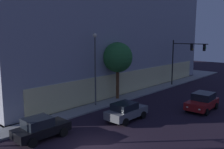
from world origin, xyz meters
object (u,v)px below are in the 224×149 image
object	(u,v)px
modern_building	(63,25)
street_lamp_sidewalk	(95,60)
car_red	(202,101)
car_grey	(126,111)
traffic_light_far_corner	(185,54)
car_black	(41,128)
sidewalk_tree	(118,58)

from	to	relation	value
modern_building	street_lamp_sidewalk	bearing A→B (deg)	-116.78
street_lamp_sidewalk	car_red	xyz separation A→B (m)	(6.53, -8.95, -4.09)
car_grey	car_red	world-z (taller)	car_red
traffic_light_far_corner	car_red	bearing A→B (deg)	-144.56
street_lamp_sidewalk	car_black	bearing A→B (deg)	-160.61
traffic_light_far_corner	sidewalk_tree	distance (m)	12.28
traffic_light_far_corner	street_lamp_sidewalk	size ratio (longest dim) A/B	0.88
street_lamp_sidewalk	car_black	size ratio (longest dim) A/B	1.84
traffic_light_far_corner	car_red	size ratio (longest dim) A/B	1.52
traffic_light_far_corner	car_red	distance (m)	12.09
sidewalk_tree	car_red	size ratio (longest dim) A/B	1.50
sidewalk_tree	street_lamp_sidewalk	bearing A→B (deg)	-177.03
sidewalk_tree	car_grey	xyz separation A→B (m)	(-4.90, -5.30, -4.16)
modern_building	car_grey	size ratio (longest dim) A/B	8.67
car_red	car_grey	bearing A→B (deg)	153.19
car_black	car_grey	bearing A→B (deg)	-15.96
car_grey	car_red	distance (m)	8.54
car_grey	car_red	xyz separation A→B (m)	(7.62, -3.85, 0.05)
car_red	sidewalk_tree	bearing A→B (deg)	106.57
modern_building	traffic_light_far_corner	distance (m)	21.08
modern_building	sidewalk_tree	world-z (taller)	modern_building
traffic_light_far_corner	car_grey	distance (m)	17.61
street_lamp_sidewalk	sidewalk_tree	size ratio (longest dim) A/B	1.15
car_black	car_red	xyz separation A→B (m)	(15.01, -5.97, 0.06)
car_red	modern_building	bearing A→B (deg)	85.54
sidewalk_tree	modern_building	bearing A→B (deg)	74.18
car_grey	street_lamp_sidewalk	bearing A→B (deg)	77.86
car_black	modern_building	bearing A→B (deg)	49.46
car_black	car_grey	xyz separation A→B (m)	(7.39, -2.11, 0.01)
modern_building	car_grey	bearing A→B (deg)	-113.64
street_lamp_sidewalk	sidewalk_tree	world-z (taller)	street_lamp_sidewalk
modern_building	car_black	xyz separation A→B (m)	(-17.03, -19.92, -8.53)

